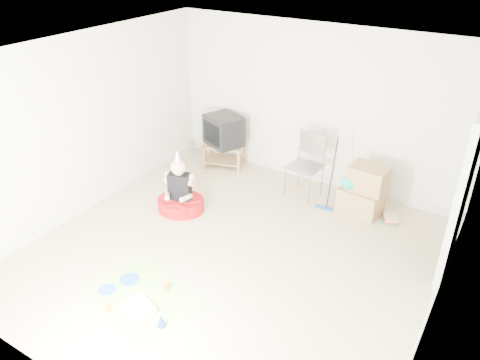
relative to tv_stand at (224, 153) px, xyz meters
The scene contains 16 objects.
ground 2.61m from the tv_stand, 54.54° to the right, with size 5.00×5.00×0.00m, color #BFAE89.
doorway_recess 4.16m from the tv_stand, 12.92° to the right, with size 0.02×0.90×2.05m, color black.
tv_stand is the anchor object (origin of this frame).
crt_tv 0.44m from the tv_stand, ahead, with size 0.61×0.50×0.53m, color black.
folding_chair 1.69m from the tv_stand, ahead, with size 0.52×0.50×1.06m.
cardboard_boxes 2.63m from the tv_stand, ahead, with size 0.65×0.52×0.77m.
floor_mop 2.15m from the tv_stand, 11.32° to the right, with size 0.28×0.36×1.08m.
book_pile 3.08m from the tv_stand, ahead, with size 0.27×0.30×0.09m.
seated_woman 1.63m from the tv_stand, 80.26° to the right, with size 0.91×0.91×1.02m.
party_mat 3.51m from the tv_stand, 72.43° to the right, with size 1.35×0.98×0.01m, color #F2338D.
birthday_cake 3.75m from the tv_stand, 71.25° to the right, with size 0.40×0.36×0.15m.
blue_plate_near 3.31m from the tv_stand, 77.04° to the right, with size 0.24×0.24×0.01m, color blue.
blue_plate_far 3.56m from the tv_stand, 79.52° to the right, with size 0.20×0.20×0.01m, color blue.
orange_cup_near 3.35m from the tv_stand, 68.38° to the right, with size 0.08×0.08×0.09m, color orange.
orange_cup_far 3.84m from the tv_stand, 76.24° to the right, with size 0.06×0.06×0.07m, color orange.
blue_party_hat 3.91m from the tv_stand, 66.35° to the right, with size 0.11×0.11×0.16m, color #173AA6.
Camera 1 is at (2.75, -4.16, 3.83)m, focal length 35.00 mm.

